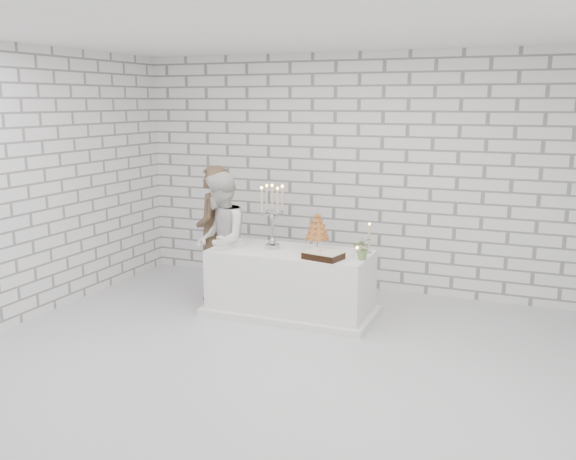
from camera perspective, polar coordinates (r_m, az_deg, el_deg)
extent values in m
cube|color=silver|center=(6.13, -0.59, -11.36)|extent=(6.00, 5.00, 0.01)
cube|color=white|center=(5.67, -0.66, 17.76)|extent=(6.00, 5.00, 0.01)
cube|color=white|center=(8.05, 6.34, 5.19)|extent=(6.00, 0.01, 3.00)
cube|color=white|center=(3.59, -16.36, -3.28)|extent=(6.00, 0.01, 3.00)
cube|color=white|center=(7.40, -22.60, 3.81)|extent=(0.01, 5.00, 3.00)
cube|color=white|center=(7.13, 0.23, -4.81)|extent=(1.80, 0.80, 0.75)
imported|color=#493626|center=(7.71, -6.89, -0.24)|extent=(0.58, 0.70, 1.64)
imported|color=white|center=(7.34, -6.18, -0.97)|extent=(0.86, 0.95, 1.60)
cube|color=black|center=(6.66, 3.24, -2.31)|extent=(0.44, 0.35, 0.08)
cylinder|color=white|center=(6.68, 6.30, -2.16)|extent=(0.09, 0.09, 0.12)
cylinder|color=beige|center=(6.93, 7.40, -0.83)|extent=(0.07, 0.07, 0.32)
imported|color=#47733D|center=(6.67, 6.78, -1.63)|extent=(0.25, 0.23, 0.24)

